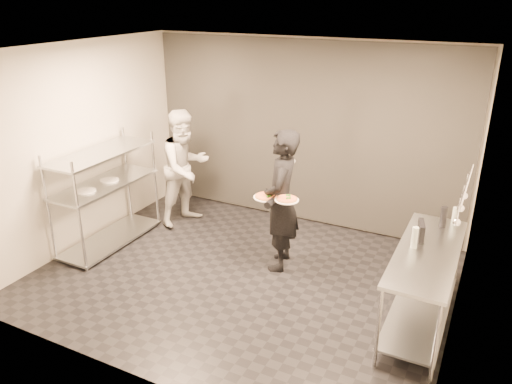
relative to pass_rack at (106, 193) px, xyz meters
The scene contains 13 objects.
room_shell 2.53m from the pass_rack, 28.77° to the left, with size 5.00×4.00×2.80m.
pass_rack is the anchor object (origin of this frame).
prep_counter 4.33m from the pass_rack, ahead, with size 0.60×1.80×0.92m.
utensil_rail 4.64m from the pass_rack, ahead, with size 0.07×1.20×0.31m.
waiter 2.52m from the pass_rack, 11.57° to the left, with size 0.68×0.44×1.85m, color black.
chef 1.26m from the pass_rack, 61.45° to the left, with size 0.87×0.68×1.79m, color silver.
pizza_plate_near 2.37m from the pass_rack, ahead, with size 0.33×0.33×0.05m.
pizza_plate_far 2.65m from the pass_rack, ahead, with size 0.29×0.29×0.05m.
salad_plate 2.59m from the pass_rack, 18.15° to the left, with size 0.25×0.25×0.07m.
pos_monitor 4.22m from the pass_rack, ahead, with size 0.05×0.26×0.19m, color black.
bottle_green 4.19m from the pass_rack, ahead, with size 0.07×0.07×0.23m, color #93A094.
bottle_clear 4.57m from the pass_rack, 10.14° to the left, with size 0.06×0.06×0.20m, color #93A094.
bottle_dark 4.44m from the pass_rack, ahead, with size 0.07×0.07×0.25m, color black.
Camera 1 is at (2.62, -4.83, 3.39)m, focal length 35.00 mm.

